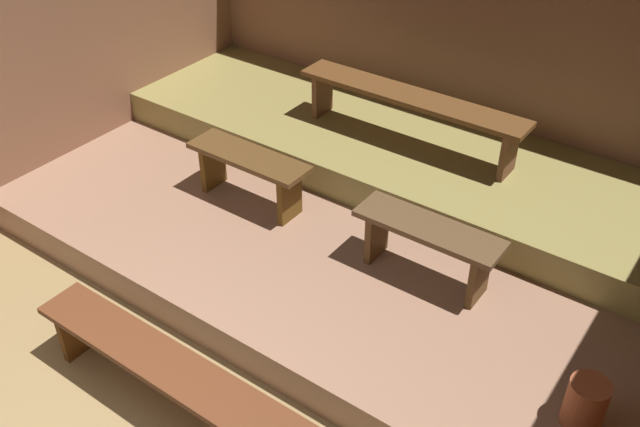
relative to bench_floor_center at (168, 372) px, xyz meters
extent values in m
cube|color=olive|center=(-0.04, 1.39, -0.40)|extent=(6.07, 5.25, 0.08)
cube|color=brown|center=(-0.04, 3.64, 0.81)|extent=(6.07, 0.06, 2.34)
cube|color=brown|center=(-2.71, 1.39, 0.81)|extent=(0.06, 5.25, 2.34)
cube|color=#986E55|center=(-0.04, 2.05, -0.22)|extent=(5.27, 3.12, 0.27)
cube|color=olive|center=(-0.04, 2.88, 0.05)|extent=(5.27, 1.47, 0.27)
cube|color=brown|center=(0.00, 0.00, 0.06)|extent=(2.00, 0.32, 0.04)
cube|color=#5B3212|center=(-0.88, 0.00, -0.16)|extent=(0.05, 0.25, 0.40)
cube|color=brown|center=(-0.84, 1.74, 0.34)|extent=(1.04, 0.32, 0.04)
cube|color=brown|center=(-1.24, 1.74, 0.12)|extent=(0.05, 0.25, 0.40)
cube|color=brown|center=(-0.44, 1.74, 0.12)|extent=(0.05, 0.25, 0.40)
cube|color=brown|center=(0.75, 1.74, 0.34)|extent=(1.04, 0.32, 0.04)
cube|color=brown|center=(0.35, 1.74, 0.12)|extent=(0.05, 0.25, 0.40)
cube|color=brown|center=(1.15, 1.74, 0.12)|extent=(0.05, 0.25, 0.40)
cube|color=brown|center=(-0.07, 2.89, 0.61)|extent=(2.01, 0.32, 0.04)
cube|color=brown|center=(-0.96, 2.89, 0.39)|extent=(0.05, 0.25, 0.40)
cube|color=brown|center=(0.81, 2.89, 0.39)|extent=(0.05, 0.25, 0.40)
cylinder|color=#9E4C2D|center=(2.08, 1.14, 0.07)|extent=(0.22, 0.22, 0.31)
camera|label=1|loc=(2.39, -1.78, 3.19)|focal=39.81mm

